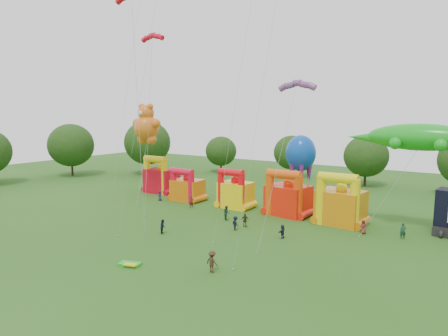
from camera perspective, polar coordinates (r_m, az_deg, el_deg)
The scene contains 23 objects.
ground at distance 37.81m, azimuth -16.20°, elevation -13.90°, with size 160.00×160.00×0.00m, color #254F16.
tree_ring at distance 37.25m, azimuth -17.02°, elevation -4.19°, with size 122.34×124.43×12.07m.
bouncy_castle_0 at distance 70.36m, azimuth -9.06°, elevation -1.48°, with size 5.23×4.23×6.54m.
bouncy_castle_1 at distance 63.44m, azimuth -5.36°, elevation -2.86°, with size 4.84×4.01×5.26m.
bouncy_castle_2 at distance 58.46m, azimuth 1.55°, elevation -3.53°, with size 4.56×3.70×5.86m.
bouncy_castle_3 at distance 55.00m, azimuth 9.04°, elevation -4.19°, with size 5.91×5.03×6.36m.
bouncy_castle_4 at distance 51.93m, azimuth 16.27°, elevation -5.02°, with size 5.82×4.87×6.63m.
teddy_bear_kite at distance 63.68m, azimuth -11.47°, elevation 1.29°, with size 6.69×8.42×15.40m.
gecko_kite at distance 49.46m, azimuth 23.94°, elevation -0.48°, with size 15.15×8.28×12.78m.
octopus_kite at distance 57.77m, azimuth 10.68°, elevation 0.87°, with size 4.30×7.16×10.79m.
parafoil_kites at distance 49.16m, azimuth -9.87°, elevation 7.04°, with size 25.36×9.79×29.15m.
diamond_kites at distance 45.09m, azimuth -5.98°, elevation 10.32°, with size 26.95×13.46×34.58m.
folded_kite_bundle at distance 38.41m, azimuth -13.30°, elevation -13.22°, with size 2.21×1.59×0.31m.
spectator_0 at distance 64.10m, azimuth -9.16°, elevation -3.92°, with size 0.79×0.51×1.62m, color #27243C.
spectator_1 at distance 58.73m, azimuth -4.68°, elevation -4.85°, with size 0.65×0.43×1.79m, color #541818.
spectator_2 at distance 52.14m, azimuth 0.37°, elevation -6.42°, with size 0.91×0.71×1.88m, color #163829.
spectator_3 at distance 47.68m, azimuth 1.64°, elevation -7.90°, with size 1.10×0.63×1.70m, color black.
spectator_4 at distance 49.05m, azimuth 3.03°, elevation -7.46°, with size 1.00×0.42×1.71m, color #382B16.
spectator_5 at distance 45.19m, azimuth 8.34°, elevation -8.98°, with size 1.45×0.46×1.56m, color #23223A.
spectator_6 at distance 49.03m, azimuth 19.29°, elevation -7.95°, with size 0.80×0.52×1.64m, color maroon.
spectator_7 at distance 48.67m, azimuth 24.21°, elevation -8.23°, with size 0.66×0.43×1.80m, color #193F2B.
spectator_8 at distance 47.01m, azimuth -8.70°, elevation -8.25°, with size 0.81×0.63×1.66m, color black.
spectator_9 at distance 35.71m, azimuth -1.71°, elevation -13.22°, with size 1.25×0.72×1.94m, color #392517.
Camera 1 is at (27.21, -22.29, 13.85)m, focal length 32.00 mm.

